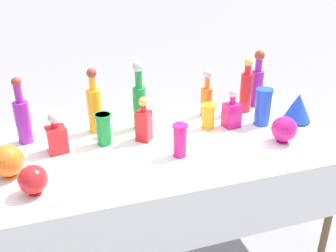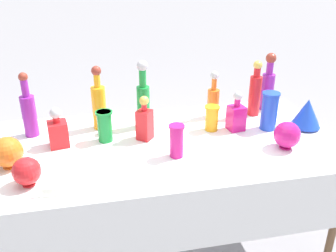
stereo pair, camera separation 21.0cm
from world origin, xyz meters
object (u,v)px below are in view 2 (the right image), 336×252
object	(u,v)px
tall_bottle_5	(255,92)
slender_vase_2	(105,125)
square_decanter_1	(58,131)
round_bowl_1	(7,152)
tall_bottle_2	(99,103)
tall_bottle_3	(143,99)
tall_bottle_0	(29,111)
tall_bottle_1	(213,99)
square_decanter_2	(236,115)
slender_vase_0	(177,140)
tall_bottle_4	(268,86)
slender_vase_3	(269,110)
fluted_vase_0	(307,113)
slender_vase_1	(212,117)
round_bowl_0	(27,171)
square_decanter_0	(145,121)
round_bowl_2	(287,135)

from	to	relation	value
tall_bottle_5	slender_vase_2	world-z (taller)	tall_bottle_5
square_decanter_1	round_bowl_1	world-z (taller)	square_decanter_1
tall_bottle_2	tall_bottle_3	distance (m)	0.27
tall_bottle_3	tall_bottle_5	xyz separation A→B (m)	(0.74, 0.04, -0.02)
tall_bottle_3	round_bowl_1	xyz separation A→B (m)	(-0.74, -0.34, -0.10)
tall_bottle_0	tall_bottle_1	size ratio (longest dim) A/B	1.24
square_decanter_1	square_decanter_2	world-z (taller)	square_decanter_2
tall_bottle_5	round_bowl_1	xyz separation A→B (m)	(-1.48, -0.38, -0.08)
tall_bottle_0	slender_vase_0	xyz separation A→B (m)	(0.78, -0.43, -0.06)
tall_bottle_3	tall_bottle_5	world-z (taller)	tall_bottle_3
tall_bottle_4	square_decanter_1	size ratio (longest dim) A/B	1.72
slender_vase_0	slender_vase_3	world-z (taller)	slender_vase_3
tall_bottle_4	round_bowl_1	bearing A→B (deg)	-164.32
tall_bottle_3	slender_vase_3	distance (m)	0.76
square_decanter_2	fluted_vase_0	size ratio (longest dim) A/B	1.33
tall_bottle_2	square_decanter_2	bearing A→B (deg)	-13.61
tall_bottle_2	slender_vase_2	size ratio (longest dim) A/B	2.17
round_bowl_1	slender_vase_1	bearing A→B (deg)	10.34
fluted_vase_0	square_decanter_2	bearing A→B (deg)	171.83
tall_bottle_5	square_decanter_2	distance (m)	0.29
square_decanter_1	slender_vase_0	xyz separation A→B (m)	(0.61, -0.25, 0.01)
tall_bottle_3	round_bowl_0	xyz separation A→B (m)	(-0.62, -0.53, -0.11)
tall_bottle_3	slender_vase_2	distance (m)	0.30
tall_bottle_2	round_bowl_1	bearing A→B (deg)	-141.36
slender_vase_3	round_bowl_0	size ratio (longest dim) A/B	1.67
tall_bottle_3	slender_vase_0	bearing A→B (deg)	-74.61
round_bowl_0	round_bowl_1	size ratio (longest dim) A/B	0.86
square_decanter_0	fluted_vase_0	size ratio (longest dim) A/B	1.43
tall_bottle_1	slender_vase_2	world-z (taller)	tall_bottle_1
tall_bottle_1	slender_vase_2	bearing A→B (deg)	-163.94
slender_vase_0	square_decanter_0	bearing A→B (deg)	118.99
tall_bottle_0	slender_vase_2	bearing A→B (deg)	-21.26
tall_bottle_0	square_decanter_1	distance (m)	0.25
tall_bottle_1	tall_bottle_3	xyz separation A→B (m)	(-0.47, -0.06, 0.06)
tall_bottle_2	round_bowl_0	bearing A→B (deg)	-122.38
tall_bottle_1	slender_vase_3	xyz separation A→B (m)	(0.27, -0.25, 0.00)
tall_bottle_4	round_bowl_0	bearing A→B (deg)	-156.80
tall_bottle_3	slender_vase_3	world-z (taller)	tall_bottle_3
tall_bottle_1	fluted_vase_0	size ratio (longest dim) A/B	1.68
tall_bottle_0	slender_vase_0	world-z (taller)	tall_bottle_0
tall_bottle_1	tall_bottle_5	xyz separation A→B (m)	(0.28, -0.02, 0.04)
square_decanter_1	slender_vase_2	xyz separation A→B (m)	(0.26, 0.01, 0.01)
tall_bottle_0	tall_bottle_2	distance (m)	0.40
tall_bottle_2	slender_vase_1	xyz separation A→B (m)	(0.66, -0.17, -0.08)
slender_vase_2	round_bowl_2	distance (m)	1.01
slender_vase_0	fluted_vase_0	xyz separation A→B (m)	(0.86, 0.19, -0.00)
slender_vase_3	round_bowl_1	bearing A→B (deg)	-174.11
tall_bottle_4	tall_bottle_1	bearing A→B (deg)	-172.84
tall_bottle_1	round_bowl_0	size ratio (longest dim) A/B	2.21
slender_vase_3	round_bowl_2	bearing A→B (deg)	-92.89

